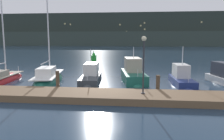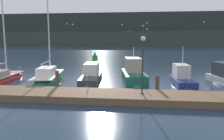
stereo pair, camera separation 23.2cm
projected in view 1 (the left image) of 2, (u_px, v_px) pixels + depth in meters
name	position (u px, v px, depth m)	size (l,w,h in m)	color
ground_plane	(107.00, 93.00, 16.12)	(400.00, 400.00, 0.00)	#1E3347
dock	(103.00, 96.00, 14.50)	(43.70, 2.80, 0.45)	brown
mooring_pile_2	(58.00, 81.00, 16.44)	(0.28, 0.28, 1.60)	#4C3D2D
mooring_pile_3	(158.00, 85.00, 15.67)	(0.28, 0.28, 1.41)	#4C3D2D
sailboat_berth_3	(3.00, 81.00, 20.41)	(2.17, 7.06, 9.71)	red
sailboat_berth_4	(49.00, 80.00, 20.62)	(3.56, 7.94, 9.53)	#195647
motorboat_berth_5	(91.00, 79.00, 20.65)	(2.33, 6.32, 3.71)	#2D3338
motorboat_berth_6	(133.00, 77.00, 20.77)	(2.93, 6.33, 3.80)	#195647
motorboat_berth_7	(181.00, 81.00, 19.14)	(1.86, 4.94, 3.84)	navy
channel_buoy	(94.00, 59.00, 35.11)	(1.32, 1.32, 2.07)	green
dock_lamppost	(144.00, 55.00, 13.87)	(0.32, 0.32, 3.71)	#2D2D33
hillside_backdrop	(129.00, 31.00, 131.02)	(240.00, 23.00, 19.00)	#28332D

